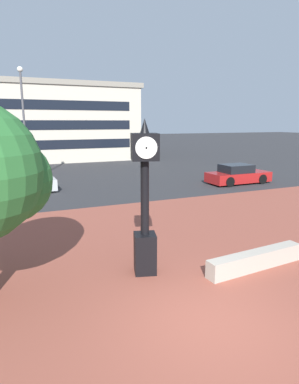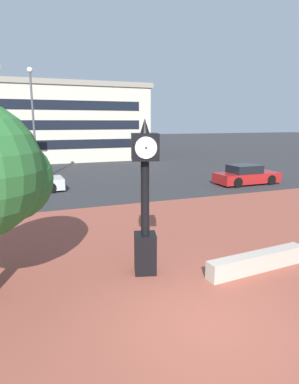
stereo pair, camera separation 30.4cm
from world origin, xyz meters
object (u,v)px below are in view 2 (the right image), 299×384
Objects in this scene: street_clock at (145,202)px; car_street_near at (246,175)px; civic_building at (18,122)px; street_lamp_post at (33,115)px; car_street_far at (24,183)px.

car_street_near is at bearing 58.36° from street_clock.
civic_building is 16.73m from street_lamp_post.
civic_building is 3.58× the size of street_lamp_post.
car_street_near is 13.98m from car_street_far.
street_clock is 0.15× the size of civic_building.
civic_building is (-0.15, 20.09, 3.44)m from car_street_far.
car_street_far is 0.16× the size of civic_building.
street_lamp_post is (-12.86, 5.89, 3.94)m from car_street_near.
street_clock is 16.11m from street_lamp_post.
car_street_near and car_street_far have the same top height.
street_clock reaches higher than car_street_near.
street_lamp_post is at bearing -115.04° from car_street_near.
car_street_near is 14.69m from street_lamp_post.
car_street_far is 20.39m from civic_building.
car_street_near is (10.79, 9.89, -1.41)m from street_clock.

